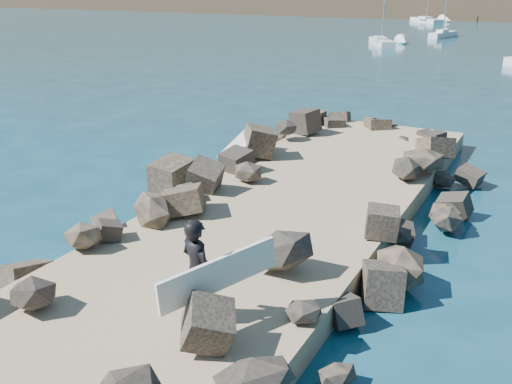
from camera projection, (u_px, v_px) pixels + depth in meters
ground at (274, 233)px, 15.14m from camera, size 800.00×800.00×0.00m
jetty at (236, 253)px, 13.38m from camera, size 6.00×26.00×0.60m
riprap_left at (150, 215)px, 15.00m from camera, size 2.60×22.00×1.00m
riprap_right at (362, 264)px, 12.44m from camera, size 2.60×22.00×1.00m
surfboard_resting at (242, 145)px, 19.40m from camera, size 0.73×2.51×0.08m
surfer_with_board at (200, 271)px, 9.86m from camera, size 1.39×2.22×1.94m
sailboat_a at (381, 42)px, 58.77m from camera, size 4.24×6.17×7.66m
sailboat_e at (426, 20)px, 91.38m from camera, size 6.46×7.21×9.49m
sailboat_b at (443, 35)px, 67.11m from camera, size 2.53×5.47×6.64m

